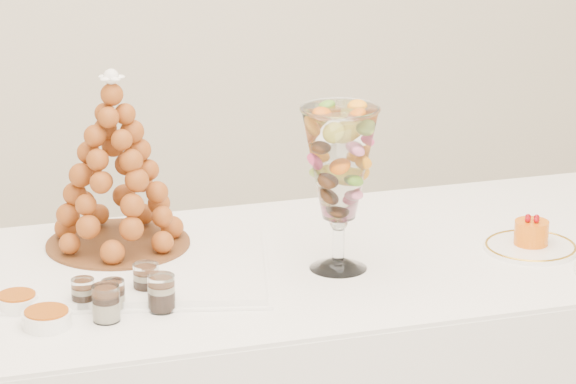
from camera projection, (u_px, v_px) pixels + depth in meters
name	position (u px, v px, depth m)	size (l,w,h in m)	color
lace_tray	(125.00, 266.00, 3.00)	(0.61, 0.46, 0.02)	white
macaron_vase	(339.00, 166.00, 2.94)	(0.17, 0.17, 0.36)	white
cake_plate	(530.00, 247.00, 3.13)	(0.21, 0.21, 0.01)	white
verrine_a	(83.00, 294.00, 2.79)	(0.05, 0.05, 0.07)	white
verrine_b	(113.00, 295.00, 2.79)	(0.05, 0.05, 0.06)	white
verrine_c	(146.00, 280.00, 2.85)	(0.05, 0.05, 0.07)	white
verrine_d	(106.00, 303.00, 2.73)	(0.06, 0.06, 0.08)	white
verrine_e	(161.00, 293.00, 2.78)	(0.06, 0.06, 0.08)	white
ramekin_back	(17.00, 302.00, 2.80)	(0.09, 0.09, 0.03)	white
ramekin_front	(47.00, 319.00, 2.71)	(0.10, 0.10, 0.03)	white
croquembouche	(115.00, 162.00, 3.03)	(0.33, 0.33, 0.41)	brown
mousse_cake	(531.00, 232.00, 3.12)	(0.08, 0.08, 0.07)	orange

